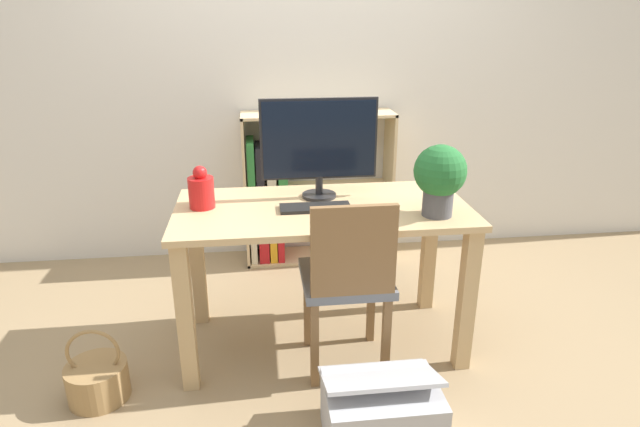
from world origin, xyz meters
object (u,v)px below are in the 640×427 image
monitor (318,142)px  keyboard (315,208)px  potted_plant (440,176)px  bookshelf (288,193)px  basket (98,379)px  storage_box (381,412)px  vase (201,190)px  chair (348,278)px

monitor → keyboard: 0.32m
potted_plant → bookshelf: 1.41m
keyboard → basket: (-0.99, -0.27, -0.66)m
basket → storage_box: 1.24m
monitor → bookshelf: (-0.10, 0.88, -0.55)m
keyboard → vase: bearing=170.4°
bookshelf → keyboard: bearing=-86.7°
monitor → keyboard: size_ratio=1.71×
potted_plant → bookshelf: size_ratio=0.32×
keyboard → storage_box: 0.93m
basket → monitor: bearing=23.5°
monitor → vase: (-0.55, -0.09, -0.19)m
monitor → basket: (-1.03, -0.45, -0.92)m
vase → bookshelf: bearing=64.7°
potted_plant → keyboard: bearing=165.3°
potted_plant → basket: potted_plant is taller
storage_box → bookshelf: bearing=98.0°
potted_plant → basket: bearing=-175.1°
chair → monitor: bearing=103.5°
basket → storage_box: size_ratio=0.77×
monitor → bookshelf: bearing=96.2°
chair → basket: bearing=-176.0°
monitor → storage_box: monitor is taller
bookshelf → storage_box: bearing=-82.0°
monitor → bookshelf: size_ratio=0.56×
monitor → chair: monitor is taller
vase → storage_box: vase is taller
monitor → potted_plant: monitor is taller
chair → basket: chair is taller
chair → bookshelf: 1.27m
keyboard → chair: chair is taller
bookshelf → storage_box: bookshelf is taller
storage_box → vase: bearing=132.9°
monitor → potted_plant: 0.60m
keyboard → basket: keyboard is taller
chair → storage_box: size_ratio=1.94×
chair → bookshelf: bearing=98.7°
vase → bookshelf: bookshelf is taller
storage_box → chair: bearing=97.3°
vase → basket: size_ratio=0.58×
bookshelf → basket: (-0.93, -1.33, -0.38)m
bookshelf → vase: bearing=-115.3°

